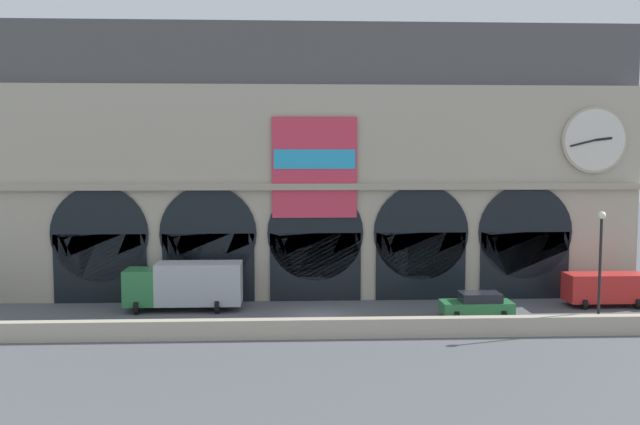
% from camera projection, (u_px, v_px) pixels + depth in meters
% --- Properties ---
extents(ground_plane, '(200.00, 200.00, 0.00)m').
position_uv_depth(ground_plane, '(319.00, 317.00, 42.36)').
color(ground_plane, '#54565B').
extents(quay_parapet_wall, '(90.00, 0.70, 1.08)m').
position_uv_depth(quay_parapet_wall, '(322.00, 328.00, 37.62)').
color(quay_parapet_wall, '#B2A891').
rests_on(quay_parapet_wall, ground).
extents(station_building, '(45.55, 4.60, 19.21)m').
position_uv_depth(station_building, '(315.00, 167.00, 48.65)').
color(station_building, '#B2A891').
rests_on(station_building, ground).
extents(box_truck_midwest, '(7.50, 2.91, 3.12)m').
position_uv_depth(box_truck_midwest, '(185.00, 284.00, 44.25)').
color(box_truck_midwest, '#2D7A42').
rests_on(box_truck_midwest, ground).
extents(car_mideast, '(4.40, 2.22, 1.55)m').
position_uv_depth(car_mideast, '(477.00, 304.00, 42.40)').
color(car_mideast, '#2D7A42').
rests_on(car_mideast, ground).
extents(van_east, '(5.20, 2.48, 2.20)m').
position_uv_depth(van_east, '(605.00, 288.00, 45.46)').
color(van_east, red).
rests_on(van_east, ground).
extents(street_lamp_quayside, '(0.44, 0.44, 6.90)m').
position_uv_depth(street_lamp_quayside, '(600.00, 255.00, 38.83)').
color(street_lamp_quayside, black).
rests_on(street_lamp_quayside, ground).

